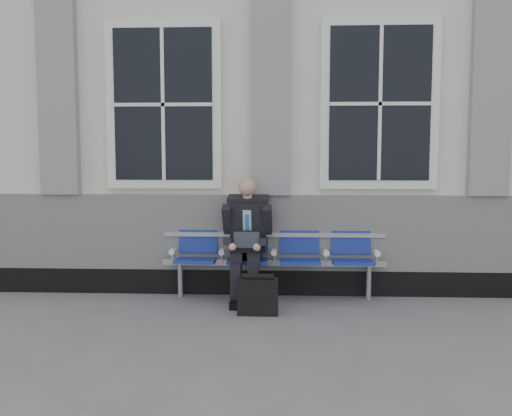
{
  "coord_description": "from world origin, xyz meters",
  "views": [
    {
      "loc": [
        -0.75,
        -5.23,
        1.7
      ],
      "look_at": [
        -1.04,
        0.9,
        1.1
      ],
      "focal_mm": 40.0,
      "sensor_mm": 36.0,
      "label": 1
    }
  ],
  "objects": [
    {
      "name": "ground",
      "position": [
        0.0,
        0.0,
        0.0
      ],
      "size": [
        70.0,
        70.0,
        0.0
      ],
      "primitive_type": "plane",
      "color": "slate",
      "rests_on": "ground"
    },
    {
      "name": "station_building",
      "position": [
        -0.02,
        3.47,
        2.22
      ],
      "size": [
        14.4,
        4.4,
        4.49
      ],
      "color": "silver",
      "rests_on": "ground"
    },
    {
      "name": "bench",
      "position": [
        -0.85,
        1.32,
        0.55
      ],
      "size": [
        2.6,
        0.47,
        0.91
      ],
      "color": "#9EA0A3",
      "rests_on": "ground"
    },
    {
      "name": "businessman",
      "position": [
        -1.16,
        1.19,
        0.76
      ],
      "size": [
        0.57,
        0.76,
        1.41
      ],
      "color": "black",
      "rests_on": "ground"
    },
    {
      "name": "briefcase",
      "position": [
        -1.01,
        0.62,
        0.2
      ],
      "size": [
        0.43,
        0.19,
        0.43
      ],
      "color": "black",
      "rests_on": "ground"
    }
  ]
}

